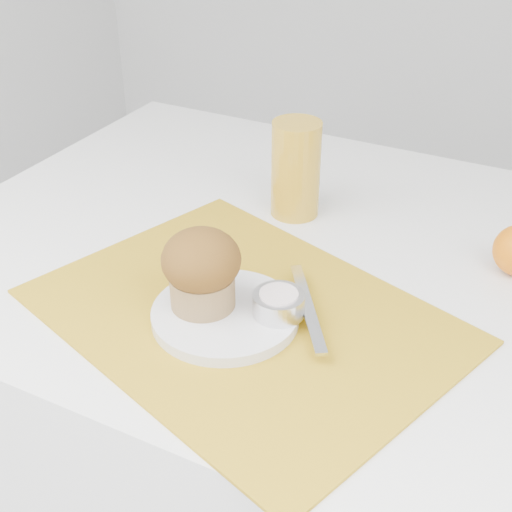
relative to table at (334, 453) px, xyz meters
The scene contains 10 objects.
table is the anchor object (origin of this frame).
placemat 0.42m from the table, 111.46° to the right, with size 0.50×0.36×0.00m, color #BD911A.
plate 0.44m from the table, 113.19° to the right, with size 0.18×0.18×0.01m, color silver.
ramekin 0.44m from the table, 98.19° to the right, with size 0.06×0.06×0.03m, color silver.
cream 0.46m from the table, 98.19° to the right, with size 0.05×0.05×0.01m, color silver.
raspberry_near 0.43m from the table, 110.04° to the right, with size 0.02×0.02×0.02m, color #610211.
raspberry_far 0.44m from the table, 102.09° to the right, with size 0.02×0.02×0.02m, color #5A0217.
butter_knife 0.42m from the table, 89.38° to the right, with size 0.18×0.01×0.00m, color silver.
juice_glass 0.47m from the table, 143.90° to the left, with size 0.07×0.07×0.15m, color gold.
muffin 0.50m from the table, 119.80° to the right, with size 0.09×0.09×0.10m.
Camera 1 is at (0.26, -0.74, 1.28)m, focal length 50.00 mm.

